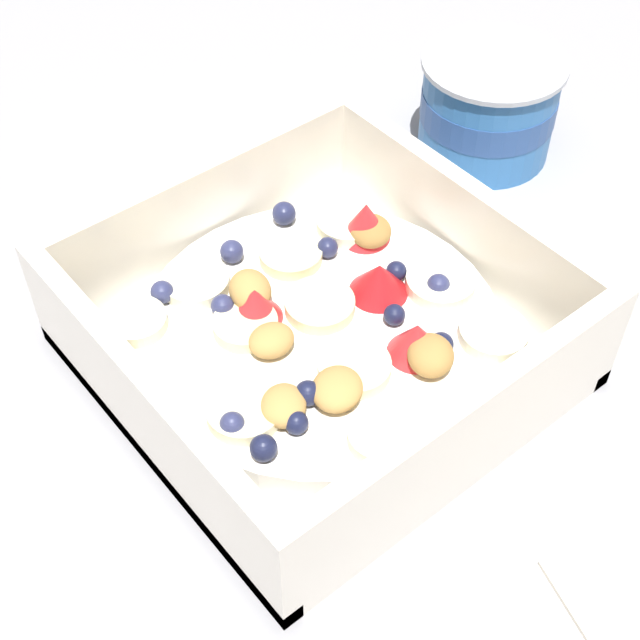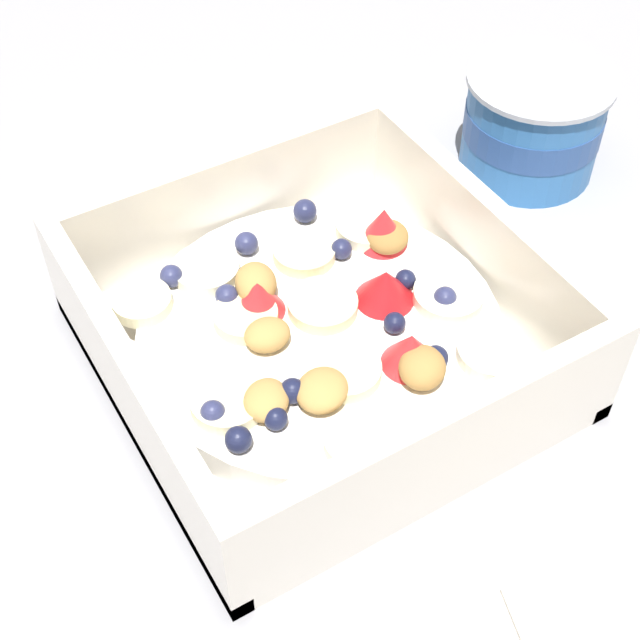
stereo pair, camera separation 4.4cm
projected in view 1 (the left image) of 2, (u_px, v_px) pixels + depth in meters
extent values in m
plane|color=#9E9EA3|center=(326.00, 382.00, 0.46)|extent=(2.40, 2.40, 0.00)
cube|color=white|center=(320.00, 354.00, 0.46)|extent=(0.20, 0.20, 0.01)
cube|color=white|center=(149.00, 419.00, 0.40)|extent=(0.20, 0.01, 0.06)
cube|color=white|center=(462.00, 232.00, 0.48)|extent=(0.20, 0.01, 0.06)
cube|color=white|center=(207.00, 214.00, 0.49)|extent=(0.01, 0.18, 0.06)
cube|color=white|center=(462.00, 445.00, 0.39)|extent=(0.01, 0.18, 0.06)
cylinder|color=white|center=(320.00, 336.00, 0.45)|extent=(0.18, 0.18, 0.02)
cylinder|color=#F4EAB7|center=(244.00, 411.00, 0.41)|extent=(0.04, 0.04, 0.01)
cylinder|color=#F4EAB7|center=(354.00, 368.00, 0.43)|extent=(0.04, 0.04, 0.01)
cylinder|color=#F7EFC6|center=(441.00, 283.00, 0.46)|extent=(0.05, 0.05, 0.01)
cylinder|color=beige|center=(291.00, 255.00, 0.48)|extent=(0.04, 0.04, 0.01)
cylinder|color=#F7EFC6|center=(348.00, 223.00, 0.49)|extent=(0.04, 0.04, 0.01)
cylinder|color=#F4EAB7|center=(137.00, 322.00, 0.44)|extent=(0.04, 0.04, 0.01)
cylinder|color=#F7EFC6|center=(381.00, 436.00, 0.40)|extent=(0.04, 0.04, 0.01)
cylinder|color=beige|center=(245.00, 325.00, 0.44)|extent=(0.03, 0.03, 0.01)
cylinder|color=#F7EFC6|center=(493.00, 333.00, 0.44)|extent=(0.04, 0.04, 0.01)
cylinder|color=beige|center=(320.00, 305.00, 0.45)|extent=(0.04, 0.04, 0.01)
cylinder|color=#F7EFC6|center=(196.00, 282.00, 0.46)|extent=(0.03, 0.03, 0.01)
cone|color=red|center=(416.00, 339.00, 0.43)|extent=(0.04, 0.04, 0.02)
cone|color=red|center=(366.00, 221.00, 0.48)|extent=(0.03, 0.03, 0.02)
cone|color=red|center=(379.00, 279.00, 0.46)|extent=(0.04, 0.04, 0.02)
cone|color=red|center=(255.00, 304.00, 0.44)|extent=(0.04, 0.04, 0.02)
sphere|color=navy|center=(438.00, 285.00, 0.46)|extent=(0.01, 0.01, 0.01)
sphere|color=#191E3D|center=(441.00, 345.00, 0.43)|extent=(0.01, 0.01, 0.01)
sphere|color=#191E3D|center=(394.00, 315.00, 0.45)|extent=(0.01, 0.01, 0.01)
sphere|color=#191E3D|center=(396.00, 271.00, 0.47)|extent=(0.01, 0.01, 0.01)
sphere|color=#23284C|center=(328.00, 248.00, 0.48)|extent=(0.01, 0.01, 0.01)
sphere|color=navy|center=(232.00, 424.00, 0.40)|extent=(0.01, 0.01, 0.01)
sphere|color=#191E3D|center=(264.00, 448.00, 0.39)|extent=(0.01, 0.01, 0.01)
sphere|color=#23284C|center=(284.00, 213.00, 0.49)|extent=(0.01, 0.01, 0.01)
sphere|color=navy|center=(225.00, 255.00, 0.47)|extent=(0.01, 0.01, 0.01)
sphere|color=navy|center=(223.00, 306.00, 0.45)|extent=(0.01, 0.01, 0.01)
sphere|color=#191E3D|center=(308.00, 393.00, 0.41)|extent=(0.01, 0.01, 0.01)
sphere|color=#191E3D|center=(296.00, 423.00, 0.40)|extent=(0.01, 0.01, 0.01)
sphere|color=navy|center=(162.00, 292.00, 0.45)|extent=(0.01, 0.01, 0.01)
ellipsoid|color=#AD7F42|center=(431.00, 355.00, 0.42)|extent=(0.03, 0.03, 0.02)
ellipsoid|color=tan|center=(337.00, 389.00, 0.41)|extent=(0.03, 0.03, 0.01)
ellipsoid|color=tan|center=(271.00, 340.00, 0.43)|extent=(0.02, 0.02, 0.01)
ellipsoid|color=tan|center=(284.00, 406.00, 0.41)|extent=(0.03, 0.03, 0.01)
ellipsoid|color=tan|center=(250.00, 290.00, 0.45)|extent=(0.03, 0.03, 0.02)
ellipsoid|color=olive|center=(370.00, 231.00, 0.48)|extent=(0.03, 0.03, 0.01)
ellipsoid|color=silver|center=(113.00, 229.00, 0.53)|extent=(0.05, 0.06, 0.01)
cylinder|color=silver|center=(263.00, 210.00, 0.54)|extent=(0.06, 0.11, 0.01)
cylinder|color=#3370B7|center=(488.00, 109.00, 0.56)|extent=(0.08, 0.08, 0.06)
cylinder|color=#2D5193|center=(488.00, 105.00, 0.56)|extent=(0.08, 0.08, 0.02)
cylinder|color=#B7BCC6|center=(495.00, 63.00, 0.54)|extent=(0.09, 0.09, 0.00)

